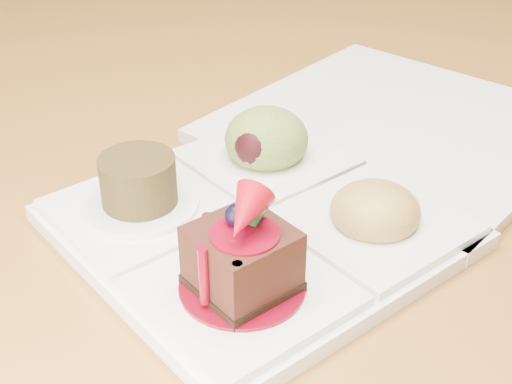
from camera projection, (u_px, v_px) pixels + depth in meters
The scene contains 3 objects.
dining_table at pixel (245, 112), 0.83m from camera, with size 1.00×1.80×0.75m.
sampler_plate at pixel (258, 209), 0.50m from camera, with size 0.31×0.31×0.09m.
second_plate at pixel (396, 128), 0.63m from camera, with size 0.27×0.27×0.01m, color white.
Camera 1 is at (0.37, -0.65, 1.05)m, focal length 50.00 mm.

